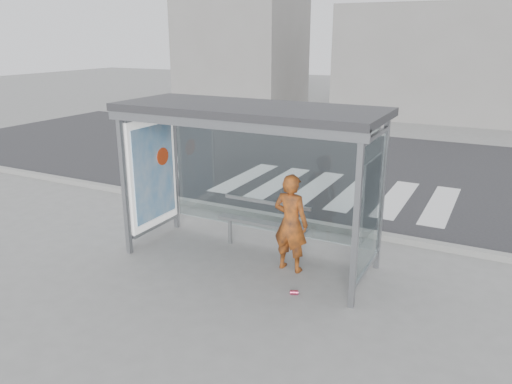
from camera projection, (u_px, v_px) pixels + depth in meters
ground at (249, 260)px, 8.49m from camera, size 80.00×80.00×0.00m
road at (362, 167)px, 14.43m from camera, size 30.00×10.00×0.01m
curb at (294, 221)px, 10.12m from camera, size 30.00×0.18×0.12m
crosswalk at (334, 190)px, 12.31m from camera, size 5.55×3.00×0.00m
bus_shelter at (230, 143)px, 8.11m from camera, size 4.25×1.65×2.62m
building_left at (242, 48)px, 27.22m from camera, size 6.00×5.00×6.00m
building_center at (431, 62)px, 23.01m from camera, size 8.00×5.00×5.00m
person at (291, 223)px, 7.91m from camera, size 0.62×0.43×1.61m
bench at (263, 222)px, 8.75m from camera, size 1.67×0.31×0.87m
soda_can at (294, 292)px, 7.34m from camera, size 0.14×0.11×0.07m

